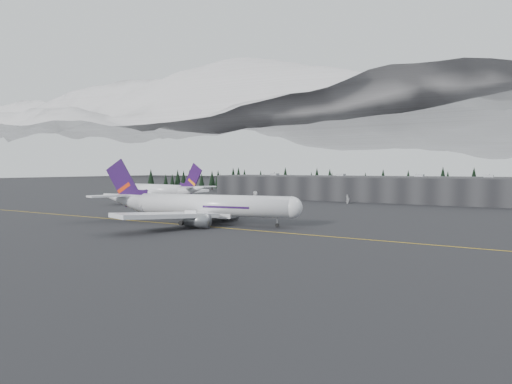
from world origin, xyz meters
The scene contains 9 objects.
ground centered at (0.00, 0.00, 0.00)m, with size 1400.00×1400.00×0.00m, color black.
taxiline centered at (0.00, -2.00, 0.01)m, with size 400.00×0.40×0.02m, color gold.
terminal centered at (0.00, 125.00, 6.30)m, with size 160.00×30.00×12.60m.
treeline centered at (0.00, 162.00, 7.50)m, with size 360.00×20.00×15.00m, color black.
mountain_ridge centered at (0.00, 1000.00, 0.00)m, with size 4400.00×900.00×420.00m, color white, non-canonical shape.
jet_main centered at (-10.46, 2.22, 5.55)m, with size 66.33×60.69×19.68m.
jet_parked centered at (-84.98, 65.80, 5.39)m, with size 64.86×59.53×19.12m.
gse_vehicle_a centered at (-47.69, 99.44, 0.64)m, with size 2.14×4.63×1.29m, color silver.
gse_vehicle_b centered at (2.63, 100.40, 0.72)m, with size 1.71×4.24×1.44m, color silver.
Camera 1 is at (75.04, -106.02, 16.69)m, focal length 32.00 mm.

